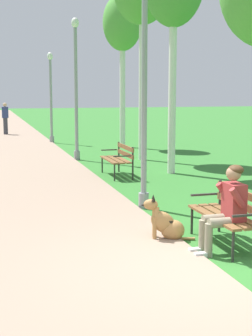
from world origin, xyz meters
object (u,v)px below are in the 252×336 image
at_px(dog_shepherd, 166,224).
at_px(lamp_post_mid, 76,88).
at_px(lamp_post_near, 144,92).
at_px(lamp_post_far, 51,97).
at_px(person_seated_on_near_bench, 227,206).
at_px(birch_tree_fifth, 122,25).
at_px(park_bench_near, 230,211).
at_px(pedestrian_distant, 5,119).
at_px(park_bench_mid, 119,157).

distance_m(dog_shepherd, lamp_post_mid, 9.47).
distance_m(lamp_post_near, lamp_post_mid, 7.12).
xyz_separation_m(dog_shepherd, lamp_post_far, (0.19, 14.92, 1.75)).
distance_m(lamp_post_near, lamp_post_far, 12.81).
bearing_deg(person_seated_on_near_bench, birch_tree_fifth, 80.84).
height_order(person_seated_on_near_bench, lamp_post_far, lamp_post_far).
xyz_separation_m(park_bench_near, pedestrian_distant, (-2.40, 19.90, 0.33)).
bearing_deg(person_seated_on_near_bench, park_bench_near, 55.47).
relative_size(person_seated_on_near_bench, lamp_post_mid, 0.27).
bearing_deg(lamp_post_near, lamp_post_far, 90.56).
bearing_deg(lamp_post_far, birch_tree_fifth, -42.53).
bearing_deg(pedestrian_distant, park_bench_near, -83.11).
height_order(park_bench_near, dog_shepherd, park_bench_near).
bearing_deg(dog_shepherd, lamp_post_near, 81.39).
height_order(park_bench_mid, lamp_post_far, lamp_post_far).
bearing_deg(park_bench_near, person_seated_on_near_bench, -124.53).
bearing_deg(lamp_post_far, dog_shepherd, -90.75).
distance_m(lamp_post_mid, lamp_post_far, 5.70).
xyz_separation_m(park_bench_near, lamp_post_near, (-0.49, 2.60, 1.72)).
distance_m(person_seated_on_near_bench, dog_shepherd, 1.08).
xyz_separation_m(birch_tree_fifth, pedestrian_distant, (-4.35, 6.85, -3.97)).
relative_size(person_seated_on_near_bench, lamp_post_far, 0.32).
height_order(park_bench_near, person_seated_on_near_bench, person_seated_on_near_bench).
xyz_separation_m(park_bench_near, lamp_post_mid, (-0.53, 9.71, 1.84)).
height_order(park_bench_mid, pedestrian_distant, pedestrian_distant).
height_order(person_seated_on_near_bench, lamp_post_near, lamp_post_near).
bearing_deg(pedestrian_distant, park_bench_mid, -80.06).
relative_size(dog_shepherd, lamp_post_near, 0.19).
relative_size(lamp_post_near, pedestrian_distant, 2.62).
xyz_separation_m(park_bench_near, person_seated_on_near_bench, (-0.21, -0.30, 0.17)).
height_order(person_seated_on_near_bench, pedestrian_distant, pedestrian_distant).
height_order(park_bench_near, park_bench_mid, same).
xyz_separation_m(lamp_post_mid, lamp_post_far, (-0.09, 5.69, -0.34)).
relative_size(park_bench_near, person_seated_on_near_bench, 1.20).
relative_size(park_bench_mid, lamp_post_near, 0.35).
distance_m(park_bench_near, person_seated_on_near_bench, 0.40).
relative_size(lamp_post_mid, lamp_post_far, 1.17).
bearing_deg(park_bench_mid, pedestrian_distant, 99.94).
bearing_deg(park_bench_mid, dog_shepherd, -97.88).
bearing_deg(birch_tree_fifth, lamp_post_near, -103.14).
bearing_deg(birch_tree_fifth, dog_shepherd, -102.39).
relative_size(lamp_post_far, birch_tree_fifth, 0.64).
bearing_deg(dog_shepherd, birch_tree_fifth, 77.61).
xyz_separation_m(person_seated_on_near_bench, dog_shepherd, (-0.61, 0.78, -0.42)).
bearing_deg(lamp_post_far, pedestrian_distant, 111.62).
xyz_separation_m(park_bench_near, park_bench_mid, (-0.01, 6.27, 0.00)).
bearing_deg(park_bench_near, dog_shepherd, 149.46).
bearing_deg(pedestrian_distant, dog_shepherd, -85.32).
distance_m(person_seated_on_near_bench, birch_tree_fifth, 14.14).
xyz_separation_m(lamp_post_far, pedestrian_distant, (-1.78, 4.50, -1.17)).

